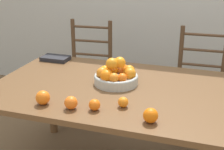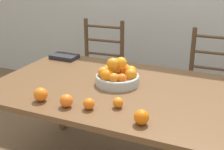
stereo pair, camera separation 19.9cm
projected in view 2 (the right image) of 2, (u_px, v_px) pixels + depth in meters
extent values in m
cube|color=brown|center=(136.00, 93.00, 2.00)|extent=(1.90, 1.03, 0.03)
cylinder|color=brown|center=(61.00, 95.00, 2.84)|extent=(0.07, 0.07, 0.69)
cylinder|color=#B2B7B2|center=(117.00, 80.00, 2.09)|extent=(0.29, 0.29, 0.05)
torus|color=#B2B7B2|center=(117.00, 76.00, 2.08)|extent=(0.29, 0.29, 0.02)
sphere|color=orange|center=(131.00, 74.00, 2.04)|extent=(0.08, 0.08, 0.08)
sphere|color=orange|center=(131.00, 72.00, 2.09)|extent=(0.08, 0.08, 0.08)
sphere|color=orange|center=(125.00, 69.00, 2.14)|extent=(0.08, 0.08, 0.08)
sphere|color=orange|center=(117.00, 68.00, 2.16)|extent=(0.08, 0.08, 0.08)
sphere|color=orange|center=(107.00, 70.00, 2.13)|extent=(0.07, 0.07, 0.07)
sphere|color=orange|center=(103.00, 73.00, 2.07)|extent=(0.08, 0.08, 0.08)
sphere|color=orange|center=(107.00, 76.00, 2.01)|extent=(0.08, 0.08, 0.08)
sphere|color=orange|center=(114.00, 78.00, 1.99)|extent=(0.07, 0.07, 0.07)
sphere|color=orange|center=(122.00, 78.00, 1.99)|extent=(0.06, 0.06, 0.06)
sphere|color=orange|center=(121.00, 63.00, 2.04)|extent=(0.08, 0.08, 0.08)
sphere|color=orange|center=(116.00, 63.00, 2.07)|extent=(0.06, 0.06, 0.06)
sphere|color=orange|center=(113.00, 64.00, 2.03)|extent=(0.08, 0.08, 0.08)
sphere|color=orange|center=(41.00, 94.00, 1.83)|extent=(0.08, 0.08, 0.08)
sphere|color=orange|center=(118.00, 103.00, 1.76)|extent=(0.06, 0.06, 0.06)
sphere|color=orange|center=(66.00, 101.00, 1.76)|extent=(0.07, 0.07, 0.07)
sphere|color=orange|center=(89.00, 104.00, 1.74)|extent=(0.06, 0.06, 0.06)
sphere|color=orange|center=(141.00, 117.00, 1.58)|extent=(0.08, 0.08, 0.08)
cylinder|color=#513823|center=(73.00, 100.00, 3.01)|extent=(0.04, 0.04, 0.46)
cylinder|color=#513823|center=(110.00, 106.00, 2.89)|extent=(0.04, 0.04, 0.46)
cylinder|color=#513823|center=(87.00, 64.00, 3.24)|extent=(0.04, 0.04, 0.96)
cylinder|color=#513823|center=(122.00, 68.00, 3.12)|extent=(0.04, 0.04, 0.96)
cube|color=#513823|center=(97.00, 72.00, 3.02)|extent=(0.45, 0.43, 0.04)
cylinder|color=#513823|center=(104.00, 54.00, 3.14)|extent=(0.38, 0.05, 0.02)
cylinder|color=#513823|center=(104.00, 41.00, 3.09)|extent=(0.38, 0.05, 0.02)
cylinder|color=#513823|center=(104.00, 27.00, 3.04)|extent=(0.38, 0.05, 0.02)
cylinder|color=#513823|center=(181.00, 121.00, 2.62)|extent=(0.04, 0.04, 0.46)
cylinder|color=#513823|center=(190.00, 79.00, 2.84)|extent=(0.04, 0.04, 0.96)
cube|color=#513823|center=(209.00, 90.00, 2.62)|extent=(0.43, 0.41, 0.04)
cylinder|color=#513823|center=(213.00, 69.00, 2.73)|extent=(0.38, 0.04, 0.02)
cylinder|color=#513823|center=(215.00, 53.00, 2.68)|extent=(0.38, 0.04, 0.02)
cylinder|color=#513823|center=(217.00, 37.00, 2.63)|extent=(0.38, 0.04, 0.02)
cube|color=#232328|center=(64.00, 57.00, 2.62)|extent=(0.22, 0.14, 0.03)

